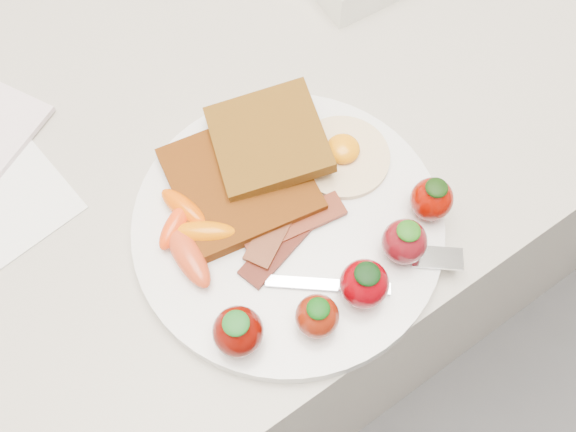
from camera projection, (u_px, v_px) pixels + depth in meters
counter at (232, 266)px, 1.04m from camera, size 2.00×0.60×0.90m
plate at (288, 225)px, 0.56m from camera, size 0.27×0.27×0.02m
toast_lower at (240, 181)px, 0.56m from camera, size 0.13×0.13×0.01m
toast_upper at (268, 139)px, 0.56m from camera, size 0.12×0.12×0.02m
fried_egg at (343, 155)px, 0.57m from camera, size 0.09×0.09×0.02m
bacon_strips at (286, 228)px, 0.54m from camera, size 0.11×0.07×0.01m
baby_carrots at (189, 233)px, 0.54m from camera, size 0.07×0.10×0.02m
strawberries at (350, 275)px, 0.51m from camera, size 0.23×0.07×0.05m
fork at (378, 272)px, 0.53m from camera, size 0.15×0.09×0.00m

